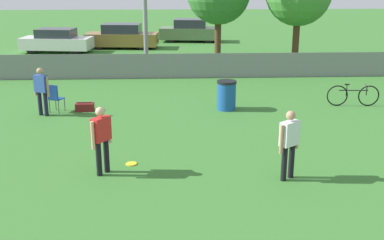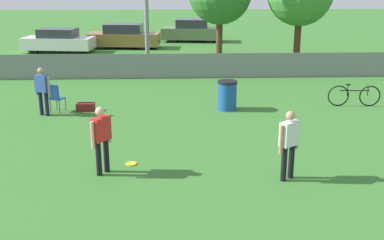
% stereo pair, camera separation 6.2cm
% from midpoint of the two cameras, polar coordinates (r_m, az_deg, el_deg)
% --- Properties ---
extents(fence_backline, '(24.03, 0.07, 1.21)m').
position_cam_midpoint_polar(fence_backline, '(21.44, 0.32, 6.45)').
color(fence_backline, gray).
rests_on(fence_backline, ground_plane).
extents(player_receiver_white, '(0.51, 0.45, 1.61)m').
position_cam_midpoint_polar(player_receiver_white, '(10.89, 11.29, -2.34)').
color(player_receiver_white, black).
rests_on(player_receiver_white, ground_plane).
extents(player_defender_red, '(0.45, 0.51, 1.61)m').
position_cam_midpoint_polar(player_defender_red, '(11.17, -10.85, -1.82)').
color(player_defender_red, black).
rests_on(player_defender_red, ground_plane).
extents(spectator_in_blue, '(0.54, 0.39, 1.59)m').
position_cam_midpoint_polar(spectator_in_blue, '(16.34, -17.52, 3.61)').
color(spectator_in_blue, '#191933').
rests_on(spectator_in_blue, ground_plane).
extents(frisbee_disc, '(0.27, 0.27, 0.03)m').
position_cam_midpoint_polar(frisbee_disc, '(11.92, -7.36, -5.16)').
color(frisbee_disc, yellow).
rests_on(frisbee_disc, ground_plane).
extents(folding_chair_sideline, '(0.52, 0.52, 0.97)m').
position_cam_midpoint_polar(folding_chair_sideline, '(16.65, -16.05, 2.69)').
color(folding_chair_sideline, '#333338').
rests_on(folding_chair_sideline, ground_plane).
extents(bicycle_sideline, '(1.83, 0.44, 0.79)m').
position_cam_midpoint_polar(bicycle_sideline, '(17.77, 18.45, 2.79)').
color(bicycle_sideline, black).
rests_on(bicycle_sideline, ground_plane).
extents(trash_bin, '(0.67, 0.67, 1.00)m').
position_cam_midpoint_polar(trash_bin, '(16.43, 4.00, 2.96)').
color(trash_bin, '#194C99').
rests_on(trash_bin, ground_plane).
extents(gear_bag_sideline, '(0.60, 0.33, 0.30)m').
position_cam_midpoint_polar(gear_bag_sideline, '(16.71, -12.69, 1.52)').
color(gear_bag_sideline, maroon).
rests_on(gear_bag_sideline, ground_plane).
extents(parked_car_white, '(4.22, 2.17, 1.39)m').
position_cam_midpoint_polar(parked_car_white, '(29.59, -15.81, 9.02)').
color(parked_car_white, black).
rests_on(parked_car_white, ground_plane).
extents(parked_car_tan, '(4.51, 2.11, 1.50)m').
position_cam_midpoint_polar(parked_car_tan, '(30.50, -8.34, 9.75)').
color(parked_car_tan, black).
rests_on(parked_car_tan, ground_plane).
extents(parked_car_olive, '(4.22, 2.11, 1.51)m').
position_cam_midpoint_polar(parked_car_olive, '(33.16, -0.26, 10.51)').
color(parked_car_olive, black).
rests_on(parked_car_olive, ground_plane).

